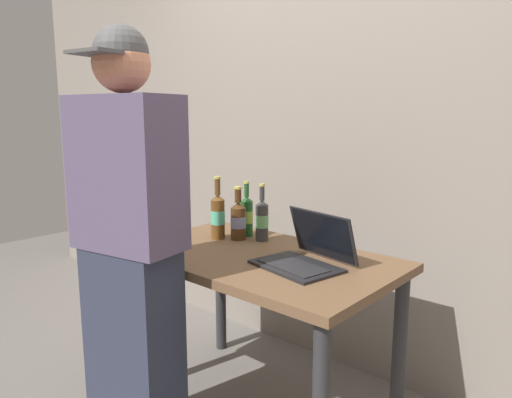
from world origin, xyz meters
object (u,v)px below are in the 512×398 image
(beer_bottle_dark, at_px, (218,215))
(beer_bottle_green, at_px, (262,219))
(laptop, at_px, (306,254))
(beer_bottle_brown, at_px, (238,220))
(beer_bottle_amber, at_px, (247,215))
(person_figure, at_px, (130,248))

(beer_bottle_dark, bearing_deg, beer_bottle_green, 30.30)
(laptop, height_order, beer_bottle_brown, beer_bottle_brown)
(beer_bottle_dark, xyz_separation_m, beer_bottle_green, (0.19, 0.11, -0.01))
(beer_bottle_amber, relative_size, person_figure, 0.17)
(laptop, bearing_deg, person_figure, -129.01)
(beer_bottle_amber, bearing_deg, beer_bottle_dark, -118.28)
(beer_bottle_dark, bearing_deg, beer_bottle_brown, 30.39)
(beer_bottle_dark, bearing_deg, laptop, -6.20)
(laptop, bearing_deg, beer_bottle_amber, 158.88)
(beer_bottle_green, bearing_deg, beer_bottle_amber, 170.09)
(beer_bottle_brown, height_order, person_figure, person_figure)
(beer_bottle_amber, relative_size, beer_bottle_dark, 0.90)
(laptop, xyz_separation_m, beer_bottle_dark, (-0.59, 0.06, 0.07))
(person_figure, bearing_deg, beer_bottle_brown, 94.68)
(person_figure, bearing_deg, beer_bottle_amber, 95.52)
(laptop, bearing_deg, beer_bottle_green, 155.67)
(beer_bottle_amber, relative_size, beer_bottle_green, 1.00)
(beer_bottle_brown, distance_m, beer_bottle_dark, 0.11)
(beer_bottle_green, height_order, person_figure, person_figure)
(beer_bottle_green, bearing_deg, laptop, -24.33)
(beer_bottle_amber, bearing_deg, beer_bottle_green, -9.91)
(laptop, height_order, person_figure, person_figure)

